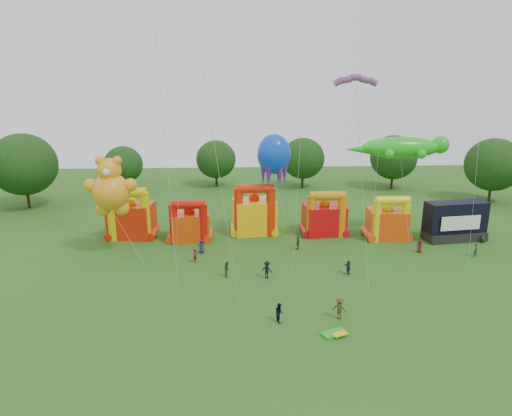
{
  "coord_description": "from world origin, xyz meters",
  "views": [
    {
      "loc": [
        -5.33,
        -29.04,
        19.55
      ],
      "look_at": [
        -2.86,
        18.0,
        6.66
      ],
      "focal_mm": 32.0,
      "sensor_mm": 36.0,
      "label": 1
    }
  ],
  "objects_px": {
    "teddy_bear_kite": "(119,211)",
    "spectator_0": "(201,246)",
    "stage_trailer": "(455,221)",
    "octopus_kite": "(277,174)",
    "bouncy_castle_0": "(131,218)",
    "bouncy_castle_2": "(254,214)",
    "gecko_kite": "(402,157)",
    "spectator_4": "(298,243)"
  },
  "relations": [
    {
      "from": "octopus_kite",
      "to": "spectator_0",
      "type": "bearing_deg",
      "value": -149.87
    },
    {
      "from": "gecko_kite",
      "to": "octopus_kite",
      "type": "relative_size",
      "value": 0.99
    },
    {
      "from": "spectator_0",
      "to": "spectator_4",
      "type": "xyz_separation_m",
      "value": [
        11.64,
        0.58,
        -0.01
      ]
    },
    {
      "from": "bouncy_castle_0",
      "to": "gecko_kite",
      "type": "xyz_separation_m",
      "value": [
        34.8,
        -1.5,
        7.92
      ]
    },
    {
      "from": "bouncy_castle_2",
      "to": "stage_trailer",
      "type": "relative_size",
      "value": 0.87
    },
    {
      "from": "octopus_kite",
      "to": "spectator_4",
      "type": "relative_size",
      "value": 8.33
    },
    {
      "from": "bouncy_castle_0",
      "to": "stage_trailer",
      "type": "height_order",
      "value": "bouncy_castle_0"
    },
    {
      "from": "gecko_kite",
      "to": "spectator_4",
      "type": "height_order",
      "value": "gecko_kite"
    },
    {
      "from": "octopus_kite",
      "to": "spectator_4",
      "type": "distance_m",
      "value": 9.26
    },
    {
      "from": "bouncy_castle_2",
      "to": "octopus_kite",
      "type": "bearing_deg",
      "value": -30.53
    },
    {
      "from": "teddy_bear_kite",
      "to": "bouncy_castle_0",
      "type": "bearing_deg",
      "value": 92.61
    },
    {
      "from": "bouncy_castle_0",
      "to": "spectator_0",
      "type": "bearing_deg",
      "value": -34.25
    },
    {
      "from": "stage_trailer",
      "to": "spectator_0",
      "type": "bearing_deg",
      "value": -174.3
    },
    {
      "from": "teddy_bear_kite",
      "to": "gecko_kite",
      "type": "relative_size",
      "value": 0.88
    },
    {
      "from": "spectator_0",
      "to": "gecko_kite",
      "type": "bearing_deg",
      "value": 9.33
    },
    {
      "from": "teddy_bear_kite",
      "to": "spectator_0",
      "type": "bearing_deg",
      "value": 4.8
    },
    {
      "from": "bouncy_castle_2",
      "to": "spectator_4",
      "type": "distance_m",
      "value": 8.49
    },
    {
      "from": "stage_trailer",
      "to": "teddy_bear_kite",
      "type": "distance_m",
      "value": 41.81
    },
    {
      "from": "bouncy_castle_2",
      "to": "gecko_kite",
      "type": "xyz_separation_m",
      "value": [
        18.65,
        -2.23,
        7.85
      ]
    },
    {
      "from": "bouncy_castle_0",
      "to": "gecko_kite",
      "type": "relative_size",
      "value": 0.51
    },
    {
      "from": "bouncy_castle_2",
      "to": "octopus_kite",
      "type": "height_order",
      "value": "octopus_kite"
    },
    {
      "from": "octopus_kite",
      "to": "bouncy_castle_0",
      "type": "bearing_deg",
      "value": 177.12
    },
    {
      "from": "teddy_bear_kite",
      "to": "gecko_kite",
      "type": "xyz_separation_m",
      "value": [
        34.47,
        5.73,
        4.95
      ]
    },
    {
      "from": "bouncy_castle_2",
      "to": "spectator_4",
      "type": "bearing_deg",
      "value": -52.95
    },
    {
      "from": "stage_trailer",
      "to": "octopus_kite",
      "type": "xyz_separation_m",
      "value": [
        -22.83,
        2.29,
        5.93
      ]
    },
    {
      "from": "bouncy_castle_0",
      "to": "stage_trailer",
      "type": "xyz_separation_m",
      "value": [
        41.83,
        -3.24,
        -0.19
      ]
    },
    {
      "from": "gecko_kite",
      "to": "octopus_kite",
      "type": "bearing_deg",
      "value": 178.01
    },
    {
      "from": "stage_trailer",
      "to": "octopus_kite",
      "type": "distance_m",
      "value": 23.7
    },
    {
      "from": "stage_trailer",
      "to": "spectator_0",
      "type": "height_order",
      "value": "stage_trailer"
    },
    {
      "from": "bouncy_castle_2",
      "to": "spectator_0",
      "type": "height_order",
      "value": "bouncy_castle_2"
    },
    {
      "from": "bouncy_castle_0",
      "to": "teddy_bear_kite",
      "type": "height_order",
      "value": "teddy_bear_kite"
    },
    {
      "from": "bouncy_castle_0",
      "to": "stage_trailer",
      "type": "bearing_deg",
      "value": -4.43
    },
    {
      "from": "gecko_kite",
      "to": "spectator_4",
      "type": "distance_m",
      "value": 17.33
    },
    {
      "from": "stage_trailer",
      "to": "bouncy_castle_0",
      "type": "bearing_deg",
      "value": 175.57
    },
    {
      "from": "bouncy_castle_0",
      "to": "stage_trailer",
      "type": "distance_m",
      "value": 41.95
    },
    {
      "from": "stage_trailer",
      "to": "octopus_kite",
      "type": "relative_size",
      "value": 0.6
    },
    {
      "from": "bouncy_castle_0",
      "to": "octopus_kite",
      "type": "distance_m",
      "value": 19.87
    },
    {
      "from": "gecko_kite",
      "to": "spectator_4",
      "type": "bearing_deg",
      "value": -162.21
    },
    {
      "from": "bouncy_castle_2",
      "to": "gecko_kite",
      "type": "bearing_deg",
      "value": -6.82
    },
    {
      "from": "teddy_bear_kite",
      "to": "stage_trailer",
      "type": "bearing_deg",
      "value": 5.5
    },
    {
      "from": "teddy_bear_kite",
      "to": "spectator_0",
      "type": "height_order",
      "value": "teddy_bear_kite"
    },
    {
      "from": "octopus_kite",
      "to": "gecko_kite",
      "type": "bearing_deg",
      "value": -1.99
    }
  ]
}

